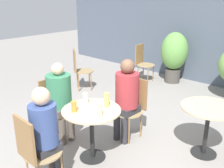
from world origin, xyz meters
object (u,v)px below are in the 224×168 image
object	(u,v)px
cafe_table_far	(208,117)
seated_person_2	(45,128)
bistro_chair_3	(142,60)
beer_glass_0	(100,110)
bistro_chair_1	(55,104)
cafe_table_near	(92,120)
seated_person_1	(60,96)
beer_glass_1	(107,100)
beer_glass_3	(74,106)
beer_glass_2	(85,98)
bistro_chair_2	(34,148)
bistro_chair_4	(79,67)
bistro_chair_0	(133,103)
seated_person_0	(126,94)
potted_plant_0	(174,54)

from	to	relation	value
cafe_table_far	seated_person_2	xyz separation A→B (m)	(-1.12, -1.82, 0.16)
bistro_chair_3	beer_glass_0	distance (m)	3.61
bistro_chair_1	seated_person_2	bearing A→B (deg)	-129.20
cafe_table_near	bistro_chair_3	size ratio (longest dim) A/B	0.83
seated_person_1	seated_person_2	distance (m)	0.98
seated_person_2	beer_glass_1	xyz separation A→B (m)	(0.10, 0.90, 0.09)
beer_glass_3	beer_glass_2	bearing A→B (deg)	107.05
cafe_table_near	bistro_chair_1	bearing A→B (deg)	178.45
seated_person_1	beer_glass_1	bearing A→B (deg)	-74.87
beer_glass_1	beer_glass_2	distance (m)	0.31
cafe_table_near	bistro_chair_1	distance (m)	0.85
cafe_table_far	seated_person_1	bearing A→B (deg)	-148.36
cafe_table_near	bistro_chair_2	size ratio (longest dim) A/B	0.83
bistro_chair_3	beer_glass_2	bearing A→B (deg)	-164.58
bistro_chair_1	bistro_chair_4	bearing A→B (deg)	40.37
bistro_chair_2	bistro_chair_0	bearing A→B (deg)	-90.00
cafe_table_far	seated_person_0	bearing A→B (deg)	-158.34
beer_glass_2	potted_plant_0	size ratio (longest dim) A/B	0.12
bistro_chair_4	beer_glass_0	xyz separation A→B (m)	(2.38, -1.71, 0.26)
beer_glass_2	seated_person_2	bearing A→B (deg)	-76.64
cafe_table_near	beer_glass_3	size ratio (longest dim) A/B	5.42
bistro_chair_1	seated_person_0	bearing A→B (deg)	-50.84
seated_person_1	bistro_chair_0	bearing A→B (deg)	-39.10
bistro_chair_3	potted_plant_0	size ratio (longest dim) A/B	0.74
beer_glass_1	potted_plant_0	size ratio (longest dim) A/B	0.16
bistro_chair_2	bistro_chair_3	world-z (taller)	same
bistro_chair_4	seated_person_1	size ratio (longest dim) A/B	0.77
beer_glass_1	beer_glass_0	bearing A→B (deg)	-63.63
cafe_table_far	bistro_chair_1	distance (m)	2.24
cafe_table_near	cafe_table_far	xyz separation A→B (m)	(1.10, 1.13, -0.01)
bistro_chair_4	potted_plant_0	bearing A→B (deg)	-89.91
cafe_table_near	beer_glass_3	world-z (taller)	beer_glass_3
seated_person_1	beer_glass_0	bearing A→B (deg)	-93.38
seated_person_2	potted_plant_0	xyz separation A→B (m)	(-0.82, 4.29, -0.00)
bistro_chair_0	seated_person_1	bearing A→B (deg)	-129.10
beer_glass_2	cafe_table_near	bearing A→B (deg)	-22.82
seated_person_2	beer_glass_2	xyz separation A→B (m)	(-0.19, 0.78, 0.07)
bistro_chair_1	beer_glass_1	world-z (taller)	bistro_chair_1
bistro_chair_1	bistro_chair_2	xyz separation A→B (m)	(0.83, -0.88, 0.00)
cafe_table_near	cafe_table_far	world-z (taller)	same
beer_glass_1	bistro_chair_1	bearing A→B (deg)	-168.92
bistro_chair_1	bistro_chair_2	size ratio (longest dim) A/B	1.00
bistro_chair_3	beer_glass_0	size ratio (longest dim) A/B	5.67
bistro_chair_0	potted_plant_0	xyz separation A→B (m)	(-0.86, 2.74, 0.18)
beer_glass_2	bistro_chair_1	bearing A→B (deg)	-174.45
bistro_chair_3	beer_glass_2	world-z (taller)	bistro_chair_3
cafe_table_far	bistro_chair_2	xyz separation A→B (m)	(-1.13, -1.98, -0.02)
potted_plant_0	beer_glass_1	bearing A→B (deg)	-74.80
bistro_chair_3	potted_plant_0	world-z (taller)	potted_plant_0
seated_person_2	cafe_table_near	bearing A→B (deg)	-90.00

